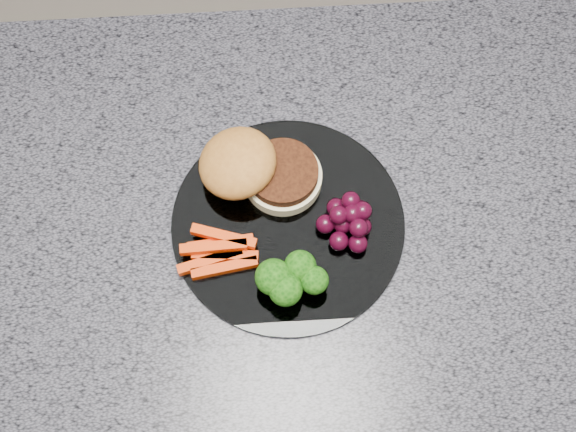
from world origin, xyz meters
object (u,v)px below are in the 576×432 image
object	(u,v)px
island_cabinet	(259,335)
plate	(288,224)
grape_bunch	(349,220)
burger	(254,169)

from	to	relation	value
island_cabinet	plate	xyz separation A→B (m)	(0.05, 0.01, 0.47)
island_cabinet	grape_bunch	world-z (taller)	grape_bunch
island_cabinet	plate	bearing A→B (deg)	7.56
burger	island_cabinet	bearing A→B (deg)	-92.71
island_cabinet	burger	distance (m)	0.50
island_cabinet	plate	world-z (taller)	plate
island_cabinet	grape_bunch	bearing A→B (deg)	-0.80
island_cabinet	grape_bunch	xyz separation A→B (m)	(0.11, -0.00, 0.49)
burger	grape_bunch	world-z (taller)	burger
island_cabinet	plate	size ratio (longest dim) A/B	4.62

